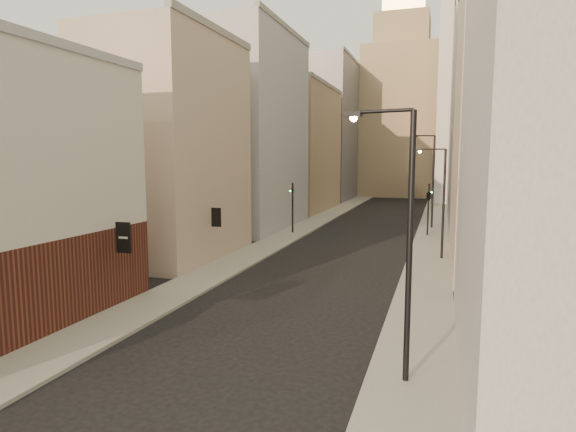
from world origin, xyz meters
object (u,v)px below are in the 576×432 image
Objects in this scene: clock_tower at (401,105)px; white_tower at (464,87)px; streetlamp_far at (431,176)px; streetlamp_mid at (441,197)px; traffic_light_right at (429,195)px; streetlamp_near at (403,231)px; traffic_light_left at (293,197)px.

clock_tower is 17.83m from white_tower.
streetlamp_far is (7.10, -45.41, -12.09)m from clock_tower.
clock_tower is 63.04m from streetlamp_mid.
streetlamp_far is at bearing -80.73° from traffic_light_right.
white_tower is 4.28× the size of streetlamp_far.
streetlamp_mid is 1.61× the size of traffic_light_right.
clock_tower is 5.56× the size of streetlamp_mid.
traffic_light_left is at bearing 125.27° from streetlamp_near.
white_tower is 44.87m from traffic_light_left.
white_tower is 8.30× the size of traffic_light_left.
traffic_light_right is (12.62, 2.31, 0.31)m from traffic_light_left.
streetlamp_far is at bearing -134.56° from traffic_light_left.
streetlamp_far is 1.94× the size of traffic_light_right.
traffic_light_right is at bearing 101.63° from streetlamp_near.
streetlamp_far is (-1.07, 15.73, 0.93)m from streetlamp_mid.
white_tower is at bearing 98.30° from streetlamp_near.
streetlamp_near reaches higher than traffic_light_right.
clock_tower reaches higher than traffic_light_left.
traffic_light_right is (-0.03, -5.20, -1.63)m from streetlamp_far.
streetlamp_far reaches higher than streetlamp_mid.
traffic_light_left is 12.83m from traffic_light_right.
clock_tower reaches higher than white_tower.
streetlamp_mid is 15.79m from streetlamp_far.
traffic_light_left is (-5.55, -52.91, -14.03)m from clock_tower.
streetlamp_far is at bearing -97.08° from white_tower.
streetlamp_far is at bearing 101.58° from streetlamp_near.
streetlamp_mid is at bearing -93.44° from white_tower.
clock_tower is 47.52m from streetlamp_far.
traffic_light_left is (-12.62, 28.83, -1.51)m from streetlamp_near.
streetlamp_near reaches higher than streetlamp_mid.
white_tower is at bearing 88.61° from streetlamp_mid.
streetlamp_far is at bearing 95.93° from streetlamp_mid.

